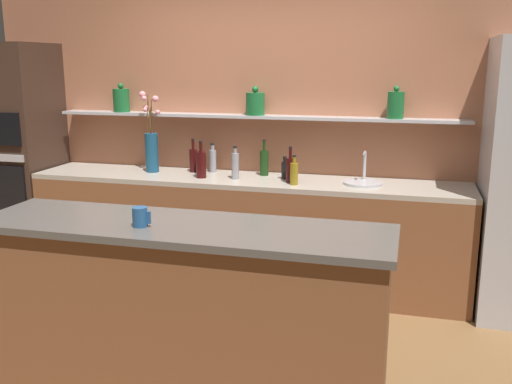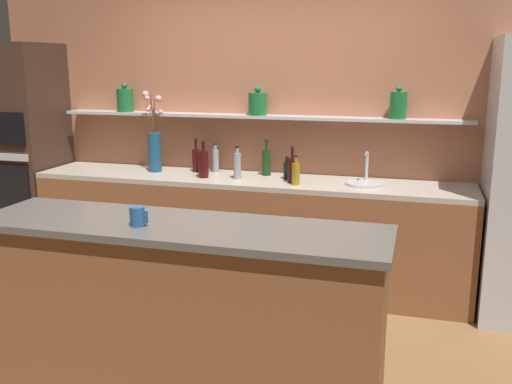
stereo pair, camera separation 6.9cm
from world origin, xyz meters
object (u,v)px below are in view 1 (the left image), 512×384
bottle_sauce_4 (285,170)px  bottle_wine_5 (193,160)px  bottle_wine_1 (201,164)px  bottle_wine_7 (201,162)px  coffee_mug (140,217)px  sink_fixture (363,181)px  bottle_oil_0 (294,173)px  bottle_spirit_8 (235,165)px  bottle_spirit_2 (213,160)px  bottle_wine_6 (264,162)px  bottle_wine_3 (290,169)px  flower_vase (151,146)px  oven_tower (21,156)px

bottle_sauce_4 → bottle_wine_5: bearing=173.3°
bottle_sauce_4 → bottle_wine_1: bearing=-169.5°
bottle_wine_1 → bottle_wine_7: (-0.06, 0.15, -0.01)m
coffee_mug → sink_fixture: bearing=61.9°
sink_fixture → bottle_wine_7: bearing=177.5°
bottle_oil_0 → bottle_wine_1: bottle_wine_1 is taller
bottle_spirit_8 → coffee_mug: 1.79m
bottle_spirit_2 → bottle_wine_6: (0.47, -0.02, 0.01)m
bottle_wine_1 → bottle_sauce_4: (0.68, 0.13, -0.03)m
sink_fixture → bottle_oil_0: (-0.52, -0.16, 0.07)m
bottle_wine_7 → bottle_spirit_8: size_ratio=1.07×
bottle_wine_3 → bottle_wine_6: bearing=139.6°
bottle_spirit_2 → bottle_wine_7: bearing=-120.6°
flower_vase → bottle_wine_1: 0.54m
flower_vase → bottle_wine_6: flower_vase is taller
bottle_spirit_2 → coffee_mug: bottle_spirit_2 is taller
bottle_wine_5 → oven_tower: bearing=-175.0°
bottle_oil_0 → bottle_wine_1: (-0.80, 0.07, 0.02)m
bottle_wine_5 → bottle_spirit_8: size_ratio=1.08×
bottle_oil_0 → bottle_wine_5: size_ratio=0.80×
bottle_wine_7 → sink_fixture: bearing=-2.5°
bottle_wine_1 → bottle_sauce_4: bearing=10.5°
flower_vase → sink_fixture: flower_vase is taller
sink_fixture → bottle_spirit_8: size_ratio=1.12×
sink_fixture → bottle_wine_6: bottle_wine_6 is taller
sink_fixture → bottle_wine_6: bearing=170.1°
sink_fixture → bottle_wine_5: bearing=174.9°
flower_vase → bottle_sauce_4: 1.19m
bottle_wine_3 → bottle_wine_7: 0.82m
flower_vase → bottle_wine_1: (0.51, -0.14, -0.12)m
bottle_wine_7 → bottle_spirit_2: bearing=59.4°
bottle_sauce_4 → flower_vase: bearing=179.6°
bottle_wine_1 → bottle_wine_3: bearing=0.4°
oven_tower → flower_vase: oven_tower is taller
bottle_wine_1 → bottle_spirit_2: size_ratio=1.22×
bottle_spirit_2 → bottle_wine_6: 0.47m
flower_vase → bottle_wine_1: bearing=-15.0°
bottle_oil_0 → bottle_spirit_8: bearing=169.2°
bottle_wine_1 → bottle_wine_7: bearing=109.9°
oven_tower → bottle_wine_3: bearing=-1.7°
bottle_sauce_4 → bottle_wine_7: 0.74m
bottle_wine_7 → coffee_mug: bottle_wine_7 is taller
flower_vase → bottle_wine_3: 1.27m
bottle_wine_6 → bottle_spirit_2: bearing=177.2°
bottle_spirit_8 → bottle_wine_6: bearing=47.8°
bottle_oil_0 → bottle_wine_7: size_ratio=0.81×
bottle_sauce_4 → bottle_wine_5: (-0.83, 0.10, 0.03)m
bottle_wine_5 → bottle_wine_7: size_ratio=1.01×
flower_vase → coffee_mug: bearing=-66.3°
flower_vase → bottle_oil_0: size_ratio=2.97×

